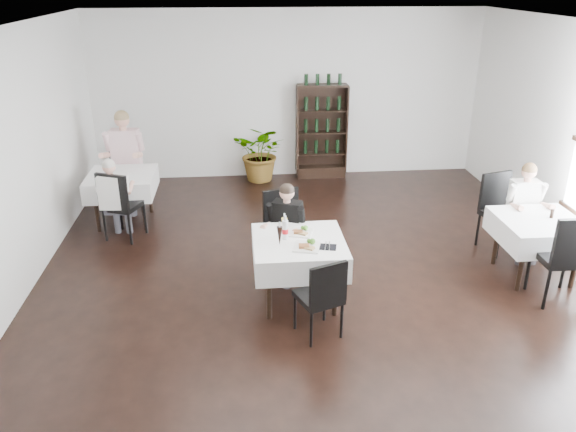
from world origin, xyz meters
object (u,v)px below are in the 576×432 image
(diner_main, at_px, (285,225))
(main_table, at_px, (299,252))
(wine_shelf, at_px, (322,133))
(potted_tree, at_px, (262,153))

(diner_main, bearing_deg, main_table, -78.99)
(wine_shelf, xyz_separation_m, main_table, (-0.90, -4.31, -0.23))
(potted_tree, bearing_deg, main_table, -87.16)
(main_table, distance_m, potted_tree, 4.21)
(wine_shelf, bearing_deg, diner_main, -104.87)
(wine_shelf, height_order, main_table, wine_shelf)
(wine_shelf, xyz_separation_m, diner_main, (-1.00, -3.78, -0.13))
(main_table, relative_size, potted_tree, 0.97)
(main_table, height_order, diner_main, diner_main)
(main_table, distance_m, diner_main, 0.55)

